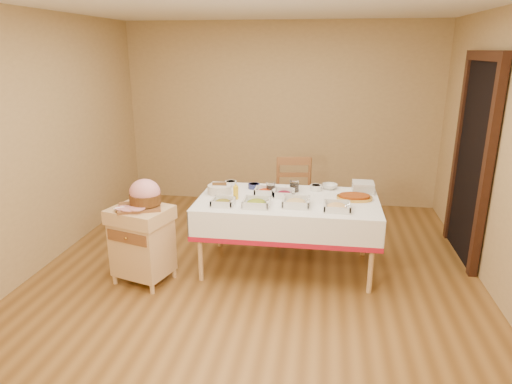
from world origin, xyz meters
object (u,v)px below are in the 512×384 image
at_px(ham_on_board, 144,196).
at_px(bread_basket, 220,189).
at_px(dining_chair, 294,199).
at_px(dining_table, 288,214).
at_px(preserve_jar_left, 271,188).
at_px(butcher_cart, 142,240).
at_px(preserve_jar_right, 294,186).
at_px(plate_stack, 363,187).
at_px(mustard_bottle, 236,192).
at_px(brass_platter, 354,197).

bearing_deg(ham_on_board, bread_basket, 42.37).
xyz_separation_m(dining_chair, bread_basket, (-0.74, -0.67, 0.30)).
bearing_deg(dining_chair, dining_table, -91.19).
bearing_deg(dining_chair, preserve_jar_left, -109.97).
height_order(butcher_cart, preserve_jar_right, preserve_jar_right).
bearing_deg(ham_on_board, dining_chair, 42.28).
height_order(dining_chair, bread_basket, dining_chair).
bearing_deg(dining_chair, ham_on_board, -137.72).
height_order(preserve_jar_right, plate_stack, preserve_jar_right).
height_order(bread_basket, plate_stack, bread_basket).
bearing_deg(dining_table, plate_stack, 24.85).
height_order(dining_table, preserve_jar_right, preserve_jar_right).
bearing_deg(dining_chair, butcher_cart, -137.84).
xyz_separation_m(ham_on_board, preserve_jar_left, (1.13, 0.64, -0.07)).
relative_size(bread_basket, plate_stack, 1.13).
height_order(dining_chair, preserve_jar_left, dining_chair).
bearing_deg(dining_table, butcher_cart, -159.64).
distance_m(mustard_bottle, plate_stack, 1.36).
relative_size(plate_stack, brass_platter, 0.61).
xyz_separation_m(dining_chair, preserve_jar_left, (-0.21, -0.59, 0.31)).
bearing_deg(mustard_bottle, brass_platter, 8.15).
distance_m(preserve_jar_right, brass_platter, 0.65).
bearing_deg(bread_basket, plate_stack, 10.64).
height_order(butcher_cart, preserve_jar_left, preserve_jar_left).
relative_size(ham_on_board, preserve_jar_right, 3.18).
bearing_deg(preserve_jar_left, dining_chair, 70.03).
relative_size(preserve_jar_right, brass_platter, 0.37).
bearing_deg(butcher_cart, dining_table, 20.36).
height_order(preserve_jar_left, preserve_jar_right, preserve_jar_right).
xyz_separation_m(butcher_cart, ham_on_board, (0.04, 0.03, 0.45)).
bearing_deg(preserve_jar_right, butcher_cart, -151.46).
bearing_deg(mustard_bottle, plate_stack, 18.76).
distance_m(dining_chair, bread_basket, 1.05).
bearing_deg(butcher_cart, ham_on_board, 38.09).
relative_size(dining_chair, ham_on_board, 2.36).
distance_m(ham_on_board, mustard_bottle, 0.90).
height_order(ham_on_board, mustard_bottle, ham_on_board).
distance_m(butcher_cart, preserve_jar_right, 1.66).
xyz_separation_m(preserve_jar_right, brass_platter, (0.62, -0.17, -0.04)).
bearing_deg(preserve_jar_left, plate_stack, 11.31).
bearing_deg(dining_table, mustard_bottle, -170.98).
height_order(ham_on_board, bread_basket, ham_on_board).
height_order(plate_stack, brass_platter, plate_stack).
relative_size(mustard_bottle, brass_platter, 0.47).
bearing_deg(plate_stack, butcher_cart, -158.00).
relative_size(butcher_cart, preserve_jar_right, 5.80).
bearing_deg(butcher_cart, bread_basket, 42.11).
relative_size(dining_table, dining_chair, 1.84).
bearing_deg(preserve_jar_left, preserve_jar_right, 22.26).
bearing_deg(preserve_jar_left, dining_table, -39.40).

